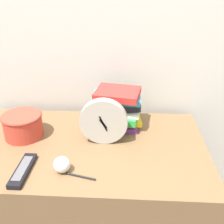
{
  "coord_description": "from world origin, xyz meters",
  "views": [
    {
      "loc": [
        0.18,
        -0.68,
        1.4
      ],
      "look_at": [
        0.12,
        0.43,
        0.83
      ],
      "focal_mm": 42.0,
      "sensor_mm": 36.0,
      "label": 1
    }
  ],
  "objects_px": {
    "tv_remote": "(23,170)",
    "crumpled_paper_ball": "(62,165)",
    "desk_clock": "(104,122)",
    "basket": "(23,125)",
    "book_stack": "(118,107)",
    "pen": "(81,176)"
  },
  "relations": [
    {
      "from": "basket",
      "to": "pen",
      "type": "height_order",
      "value": "basket"
    },
    {
      "from": "book_stack",
      "to": "crumpled_paper_ball",
      "type": "relative_size",
      "value": 3.81
    },
    {
      "from": "desk_clock",
      "to": "crumpled_paper_ball",
      "type": "xyz_separation_m",
      "value": [
        -0.15,
        -0.22,
        -0.08
      ]
    },
    {
      "from": "book_stack",
      "to": "tv_remote",
      "type": "distance_m",
      "value": 0.54
    },
    {
      "from": "tv_remote",
      "to": "crumpled_paper_ball",
      "type": "bearing_deg",
      "value": 5.46
    },
    {
      "from": "crumpled_paper_ball",
      "to": "pen",
      "type": "height_order",
      "value": "crumpled_paper_ball"
    },
    {
      "from": "desk_clock",
      "to": "pen",
      "type": "distance_m",
      "value": 0.28
    },
    {
      "from": "pen",
      "to": "desk_clock",
      "type": "bearing_deg",
      "value": 74.42
    },
    {
      "from": "basket",
      "to": "crumpled_paper_ball",
      "type": "bearing_deg",
      "value": -45.73
    },
    {
      "from": "crumpled_paper_ball",
      "to": "tv_remote",
      "type": "bearing_deg",
      "value": -174.54
    },
    {
      "from": "desk_clock",
      "to": "book_stack",
      "type": "bearing_deg",
      "value": 68.89
    },
    {
      "from": "desk_clock",
      "to": "basket",
      "type": "height_order",
      "value": "desk_clock"
    },
    {
      "from": "desk_clock",
      "to": "basket",
      "type": "xyz_separation_m",
      "value": [
        -0.39,
        0.03,
        -0.05
      ]
    },
    {
      "from": "desk_clock",
      "to": "pen",
      "type": "bearing_deg",
      "value": -105.58
    },
    {
      "from": "pen",
      "to": "basket",
      "type": "bearing_deg",
      "value": 138.93
    },
    {
      "from": "basket",
      "to": "crumpled_paper_ball",
      "type": "relative_size",
      "value": 2.86
    },
    {
      "from": "basket",
      "to": "pen",
      "type": "distance_m",
      "value": 0.43
    },
    {
      "from": "book_stack",
      "to": "crumpled_paper_ball",
      "type": "bearing_deg",
      "value": -119.15
    },
    {
      "from": "desk_clock",
      "to": "basket",
      "type": "distance_m",
      "value": 0.4
    },
    {
      "from": "book_stack",
      "to": "basket",
      "type": "distance_m",
      "value": 0.47
    },
    {
      "from": "basket",
      "to": "pen",
      "type": "relative_size",
      "value": 1.56
    },
    {
      "from": "basket",
      "to": "tv_remote",
      "type": "height_order",
      "value": "basket"
    }
  ]
}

